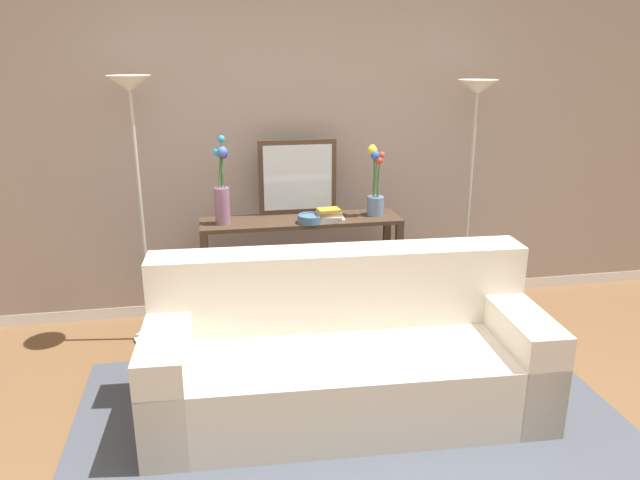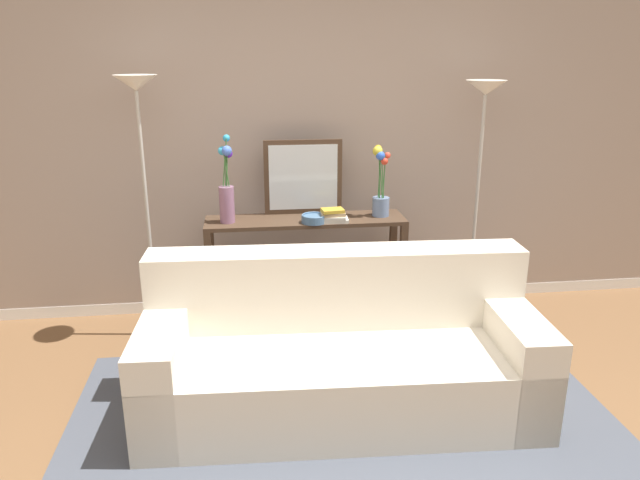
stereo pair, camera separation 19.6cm
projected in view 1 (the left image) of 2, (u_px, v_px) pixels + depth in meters
The scene contains 12 objects.
back_wall at pixel (287, 133), 4.49m from camera, with size 12.00×0.15×2.76m.
area_rug at pixel (350, 420), 3.35m from camera, with size 3.03×1.79×0.01m.
couch at pixel (345, 357), 3.40m from camera, with size 2.22×0.95×0.88m.
console_table at pixel (301, 252), 4.35m from camera, with size 1.42×0.36×0.83m.
floor_lamp_left at pixel (134, 138), 3.86m from camera, with size 0.28×0.28×1.82m.
floor_lamp_right at pixel (474, 135), 4.27m from camera, with size 0.28×0.28×1.78m.
wall_mirror at pixel (298, 177), 4.33m from camera, with size 0.57×0.02×0.54m.
vase_tall_flowers at pixel (222, 193), 4.09m from camera, with size 0.11×0.13×0.60m.
vase_short_flowers at pixel (375, 189), 4.31m from camera, with size 0.13×0.13×0.51m.
fruit_bowl at pixel (310, 219), 4.17m from camera, with size 0.17×0.17×0.06m.
book_stack at pixel (329, 216), 4.20m from camera, with size 0.22×0.15×0.09m.
book_row_under_console at pixel (247, 321), 4.44m from camera, with size 0.34×0.17×0.13m.
Camera 1 is at (-0.57, -2.22, 1.99)m, focal length 33.71 mm.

